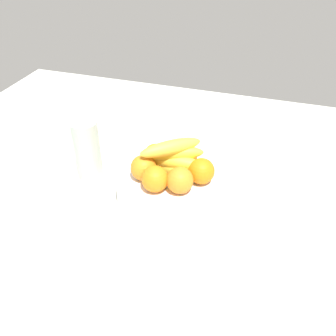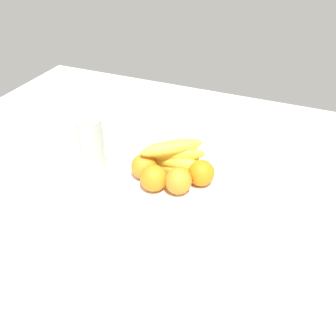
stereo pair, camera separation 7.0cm
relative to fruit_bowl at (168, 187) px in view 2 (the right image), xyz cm
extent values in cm
cube|color=silver|center=(2.49, -0.25, -4.00)|extent=(180.00, 140.00, 3.00)
cylinder|color=white|center=(0.00, 0.00, 0.00)|extent=(27.84, 27.84, 4.99)
sphere|color=orange|center=(-1.98, -4.79, 5.98)|extent=(6.96, 6.96, 6.96)
sphere|color=orange|center=(4.23, -3.43, 5.98)|extent=(6.96, 6.96, 6.96)
sphere|color=orange|center=(8.54, 2.01, 5.98)|extent=(6.96, 6.96, 6.96)
sphere|color=orange|center=(2.07, 7.78, 5.98)|extent=(6.96, 6.96, 6.96)
sphere|color=orange|center=(-5.16, 4.96, 5.98)|extent=(6.96, 6.96, 6.96)
sphere|color=orange|center=(-6.43, -1.16, 5.98)|extent=(6.96, 6.96, 6.96)
ellipsoid|color=yellow|center=(0.92, 2.50, 4.50)|extent=(17.46, 7.77, 4.00)
ellipsoid|color=yellow|center=(0.77, 3.00, 6.70)|extent=(17.11, 4.48, 4.00)
ellipsoid|color=yellow|center=(-0.07, 3.64, 8.90)|extent=(17.35, 9.55, 4.00)
ellipsoid|color=gold|center=(-0.13, 2.84, 11.10)|extent=(15.52, 14.08, 4.00)
cylinder|color=#B1C0B5|center=(-24.29, 1.50, 6.39)|extent=(7.37, 7.37, 17.78)
camera|label=1|loc=(23.43, -73.89, 63.20)|focal=39.25mm
camera|label=2|loc=(29.99, -71.48, 63.20)|focal=39.25mm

